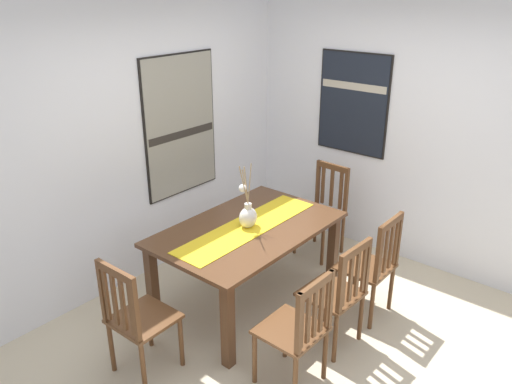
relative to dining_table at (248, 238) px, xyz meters
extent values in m
cube|color=beige|center=(-0.15, -0.69, -0.66)|extent=(6.40, 6.40, 0.03)
cube|color=silver|center=(-0.15, 1.17, 0.71)|extent=(6.40, 0.12, 2.70)
cube|color=silver|center=(1.71, -0.69, 0.71)|extent=(0.12, 6.40, 2.70)
cube|color=#51331E|center=(0.00, 0.00, 0.09)|extent=(1.62, 1.02, 0.03)
cube|color=#51331E|center=(-0.73, -0.43, -0.29)|extent=(0.08, 0.08, 0.72)
cube|color=#51331E|center=(0.73, -0.43, -0.29)|extent=(0.08, 0.08, 0.72)
cube|color=#51331E|center=(-0.73, 0.43, -0.29)|extent=(0.08, 0.08, 0.72)
cube|color=#51331E|center=(0.73, 0.43, -0.29)|extent=(0.08, 0.08, 0.72)
cube|color=gold|center=(0.00, 0.00, 0.11)|extent=(1.49, 0.36, 0.01)
ellipsoid|color=silver|center=(0.00, 0.00, 0.20)|extent=(0.17, 0.14, 0.18)
cylinder|color=silver|center=(0.00, 0.00, 0.30)|extent=(0.06, 0.06, 0.05)
cylinder|color=#997F5B|center=(-0.07, -0.02, 0.52)|extent=(0.16, 0.05, 0.39)
cylinder|color=#997F5B|center=(0.03, 0.00, 0.50)|extent=(0.07, 0.02, 0.34)
cylinder|color=#997F5B|center=(0.02, 0.04, 0.47)|extent=(0.05, 0.10, 0.28)
cylinder|color=#997F5B|center=(0.00, 0.01, 0.49)|extent=(0.02, 0.05, 0.32)
sphere|color=white|center=(-0.04, 0.01, 0.48)|extent=(0.06, 0.06, 0.06)
cube|color=brown|center=(0.00, -0.86, -0.20)|extent=(0.44, 0.44, 0.03)
cylinder|color=brown|center=(-0.17, -0.67, -0.43)|extent=(0.04, 0.04, 0.43)
cylinder|color=brown|center=(0.19, -0.69, -0.43)|extent=(0.04, 0.04, 0.43)
cylinder|color=brown|center=(-0.19, -1.03, -0.43)|extent=(0.04, 0.04, 0.43)
cylinder|color=brown|center=(0.17, -1.04, -0.43)|extent=(0.04, 0.04, 0.43)
cube|color=brown|center=(-0.19, -1.04, 0.05)|extent=(0.04, 0.04, 0.48)
cube|color=brown|center=(0.17, -1.05, 0.05)|extent=(0.04, 0.04, 0.48)
cube|color=brown|center=(-0.01, -1.05, 0.26)|extent=(0.38, 0.05, 0.06)
cube|color=brown|center=(-0.15, -1.04, 0.04)|extent=(0.04, 0.02, 0.39)
cube|color=brown|center=(-0.05, -1.04, 0.04)|extent=(0.04, 0.02, 0.39)
cube|color=brown|center=(0.04, -1.05, 0.04)|extent=(0.04, 0.02, 0.39)
cube|color=brown|center=(0.13, -1.05, 0.04)|extent=(0.04, 0.02, 0.39)
cube|color=brown|center=(-0.56, -0.88, -0.20)|extent=(0.43, 0.43, 0.03)
cylinder|color=brown|center=(-0.74, -0.70, -0.43)|extent=(0.04, 0.04, 0.43)
cylinder|color=brown|center=(-0.38, -0.70, -0.43)|extent=(0.04, 0.04, 0.43)
cylinder|color=brown|center=(-0.75, -1.06, -0.43)|extent=(0.04, 0.04, 0.43)
cylinder|color=brown|center=(-0.39, -1.06, -0.43)|extent=(0.04, 0.04, 0.43)
cube|color=brown|center=(-0.75, -1.07, 0.05)|extent=(0.04, 0.04, 0.47)
cube|color=brown|center=(-0.39, -1.07, 0.05)|extent=(0.04, 0.04, 0.47)
cube|color=brown|center=(-0.57, -1.07, 0.25)|extent=(0.38, 0.04, 0.06)
cube|color=brown|center=(-0.72, -1.07, 0.03)|extent=(0.04, 0.02, 0.38)
cube|color=brown|center=(-0.64, -1.07, 0.03)|extent=(0.04, 0.02, 0.38)
cube|color=brown|center=(-0.57, -1.07, 0.03)|extent=(0.04, 0.02, 0.38)
cube|color=brown|center=(-0.49, -1.07, 0.03)|extent=(0.04, 0.02, 0.38)
cube|color=brown|center=(-0.41, -1.07, 0.03)|extent=(0.04, 0.02, 0.38)
cube|color=brown|center=(1.15, 0.00, -0.20)|extent=(0.44, 0.44, 0.03)
cylinder|color=brown|center=(0.96, -0.17, -0.43)|extent=(0.04, 0.04, 0.43)
cylinder|color=brown|center=(0.98, 0.19, -0.43)|extent=(0.04, 0.04, 0.43)
cylinder|color=brown|center=(1.32, -0.19, -0.43)|extent=(0.04, 0.04, 0.43)
cylinder|color=brown|center=(1.34, 0.17, -0.43)|extent=(0.04, 0.04, 0.43)
cube|color=brown|center=(1.33, -0.19, 0.07)|extent=(0.04, 0.04, 0.50)
cube|color=brown|center=(1.35, 0.17, 0.07)|extent=(0.04, 0.04, 0.50)
cube|color=brown|center=(1.34, -0.01, 0.29)|extent=(0.05, 0.38, 0.06)
cube|color=brown|center=(1.34, -0.13, 0.05)|extent=(0.02, 0.04, 0.41)
cube|color=brown|center=(1.34, -0.01, 0.05)|extent=(0.02, 0.04, 0.41)
cube|color=brown|center=(1.35, 0.10, 0.05)|extent=(0.02, 0.04, 0.41)
cube|color=brown|center=(0.53, -0.87, -0.20)|extent=(0.42, 0.42, 0.03)
cylinder|color=brown|center=(0.35, -0.69, -0.43)|extent=(0.04, 0.04, 0.43)
cylinder|color=brown|center=(0.71, -0.69, -0.43)|extent=(0.04, 0.04, 0.43)
cylinder|color=brown|center=(0.35, -1.05, -0.43)|extent=(0.04, 0.04, 0.43)
cylinder|color=brown|center=(0.71, -1.05, -0.43)|extent=(0.04, 0.04, 0.43)
cube|color=brown|center=(0.35, -1.06, 0.06)|extent=(0.04, 0.04, 0.50)
cube|color=brown|center=(0.71, -1.06, 0.06)|extent=(0.04, 0.04, 0.50)
cube|color=brown|center=(0.53, -1.06, 0.28)|extent=(0.38, 0.03, 0.06)
cube|color=brown|center=(0.39, -1.06, 0.05)|extent=(0.04, 0.02, 0.41)
cube|color=brown|center=(0.48, -1.06, 0.05)|extent=(0.04, 0.02, 0.41)
cube|color=brown|center=(0.58, -1.06, 0.05)|extent=(0.04, 0.02, 0.41)
cube|color=brown|center=(0.67, -1.06, 0.05)|extent=(0.04, 0.02, 0.41)
cube|color=brown|center=(-1.14, 0.02, -0.20)|extent=(0.43, 0.43, 0.03)
cylinder|color=brown|center=(-0.96, 0.20, -0.43)|extent=(0.04, 0.04, 0.43)
cylinder|color=brown|center=(-0.96, -0.16, -0.43)|extent=(0.04, 0.04, 0.43)
cylinder|color=brown|center=(-1.32, 0.19, -0.43)|extent=(0.04, 0.04, 0.43)
cylinder|color=brown|center=(-1.32, -0.17, -0.43)|extent=(0.04, 0.04, 0.43)
cube|color=brown|center=(-1.33, 0.19, 0.07)|extent=(0.04, 0.04, 0.50)
cube|color=brown|center=(-1.33, -0.17, 0.07)|extent=(0.04, 0.04, 0.50)
cube|color=brown|center=(-1.33, 0.01, 0.29)|extent=(0.04, 0.38, 0.06)
cube|color=brown|center=(-1.33, 0.15, 0.05)|extent=(0.02, 0.04, 0.41)
cube|color=brown|center=(-1.33, 0.06, 0.05)|extent=(0.02, 0.04, 0.41)
cube|color=brown|center=(-1.33, -0.03, 0.05)|extent=(0.02, 0.04, 0.41)
cube|color=brown|center=(-1.33, -0.12, 0.05)|extent=(0.02, 0.04, 0.41)
cube|color=black|center=(0.28, 1.11, 0.75)|extent=(0.90, 0.04, 1.38)
cube|color=gray|center=(0.28, 1.09, 0.75)|extent=(0.87, 0.01, 1.35)
cube|color=#2D2823|center=(0.28, 1.08, 0.67)|extent=(0.84, 0.00, 0.07)
cube|color=black|center=(1.65, -0.03, 0.90)|extent=(0.04, 0.79, 1.04)
cube|color=black|center=(1.63, -0.03, 0.90)|extent=(0.01, 0.76, 1.01)
cube|color=#B2A893|center=(1.62, -0.03, 1.08)|extent=(0.00, 0.73, 0.07)
camera|label=1|loc=(-2.92, -2.52, 2.05)|focal=35.21mm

